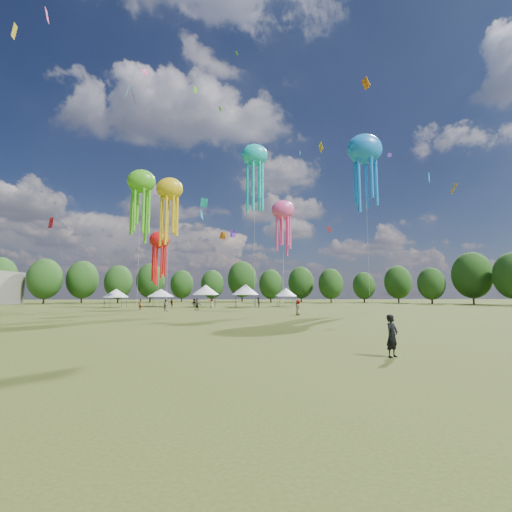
{
  "coord_description": "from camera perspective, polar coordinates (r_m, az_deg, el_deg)",
  "views": [
    {
      "loc": [
        1.25,
        -16.37,
        2.58
      ],
      "look_at": [
        3.48,
        15.0,
        6.0
      ],
      "focal_mm": 24.48,
      "sensor_mm": 36.0,
      "label": 1
    }
  ],
  "objects": [
    {
      "name": "small_kites",
      "position": [
        63.6,
        -4.71,
        18.51
      ],
      "size": [
        77.42,
        66.15,
        45.58
      ],
      "color": "yellow",
      "rests_on": "ground"
    },
    {
      "name": "spectator_near",
      "position": [
        53.77,
        -14.54,
        -7.83
      ],
      "size": [
        1.07,
        1.0,
        1.74
      ],
      "primitive_type": "imported",
      "rotation": [
        0.0,
        0.0,
        2.61
      ],
      "color": "gray",
      "rests_on": "ground"
    },
    {
      "name": "spectators_far",
      "position": [
        60.96,
        -6.38,
        -7.78
      ],
      "size": [
        23.66,
        29.34,
        1.88
      ],
      "color": "gray",
      "rests_on": "ground"
    },
    {
      "name": "treeline",
      "position": [
        79.15,
        -7.79,
        -3.28
      ],
      "size": [
        201.57,
        95.24,
        13.43
      ],
      "color": "#38281C",
      "rests_on": "ground"
    },
    {
      "name": "observer_main",
      "position": [
        15.72,
        21.35,
        -12.05
      ],
      "size": [
        0.75,
        0.69,
        1.73
      ],
      "primitive_type": "imported",
      "rotation": [
        0.0,
        0.0,
        0.59
      ],
      "color": "black",
      "rests_on": "ground"
    },
    {
      "name": "ground",
      "position": [
        16.62,
        -8.63,
        -15.07
      ],
      "size": [
        300.0,
        300.0,
        0.0
      ],
      "primitive_type": "plane",
      "color": "#384416",
      "rests_on": "ground"
    },
    {
      "name": "festival_tents",
      "position": [
        71.17,
        -8.22,
        -5.73
      ],
      "size": [
        38.24,
        12.33,
        4.44
      ],
      "color": "#47474C",
      "rests_on": "ground"
    },
    {
      "name": "show_kites",
      "position": [
        59.32,
        1.67,
        11.92
      ],
      "size": [
        44.46,
        18.0,
        30.02
      ],
      "color": "yellow",
      "rests_on": "ground"
    }
  ]
}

